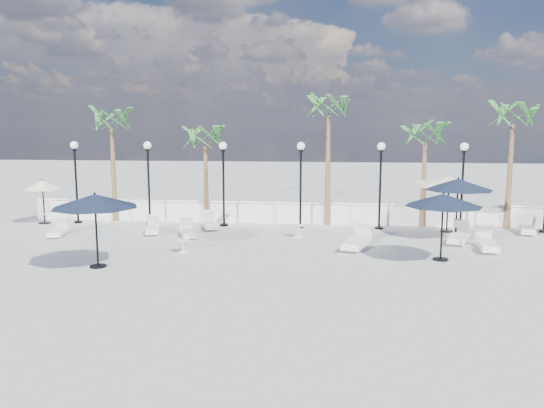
# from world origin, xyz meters

# --- Properties ---
(ground) EXTENTS (100.00, 100.00, 0.00)m
(ground) POSITION_xyz_m (0.00, 0.00, 0.00)
(ground) COLOR #9C9D98
(ground) RESTS_ON ground
(balustrade) EXTENTS (26.00, 0.30, 1.01)m
(balustrade) POSITION_xyz_m (0.00, 7.50, 0.47)
(balustrade) COLOR silver
(balustrade) RESTS_ON ground
(lamppost_0) EXTENTS (0.36, 0.36, 3.84)m
(lamppost_0) POSITION_xyz_m (-10.50, 6.50, 2.49)
(lamppost_0) COLOR black
(lamppost_0) RESTS_ON ground
(lamppost_1) EXTENTS (0.36, 0.36, 3.84)m
(lamppost_1) POSITION_xyz_m (-7.00, 6.50, 2.49)
(lamppost_1) COLOR black
(lamppost_1) RESTS_ON ground
(lamppost_2) EXTENTS (0.36, 0.36, 3.84)m
(lamppost_2) POSITION_xyz_m (-3.50, 6.50, 2.49)
(lamppost_2) COLOR black
(lamppost_2) RESTS_ON ground
(lamppost_3) EXTENTS (0.36, 0.36, 3.84)m
(lamppost_3) POSITION_xyz_m (0.00, 6.50, 2.49)
(lamppost_3) COLOR black
(lamppost_3) RESTS_ON ground
(lamppost_4) EXTENTS (0.36, 0.36, 3.84)m
(lamppost_4) POSITION_xyz_m (3.50, 6.50, 2.49)
(lamppost_4) COLOR black
(lamppost_4) RESTS_ON ground
(lamppost_5) EXTENTS (0.36, 0.36, 3.84)m
(lamppost_5) POSITION_xyz_m (7.00, 6.50, 2.49)
(lamppost_5) COLOR black
(lamppost_5) RESTS_ON ground
(palm_0) EXTENTS (2.60, 2.60, 5.50)m
(palm_0) POSITION_xyz_m (-9.00, 7.30, 4.53)
(palm_0) COLOR brown
(palm_0) RESTS_ON ground
(palm_1) EXTENTS (2.60, 2.60, 4.70)m
(palm_1) POSITION_xyz_m (-4.50, 7.30, 3.75)
(palm_1) COLOR brown
(palm_1) RESTS_ON ground
(palm_2) EXTENTS (2.60, 2.60, 6.10)m
(palm_2) POSITION_xyz_m (1.20, 7.30, 5.12)
(palm_2) COLOR brown
(palm_2) RESTS_ON ground
(palm_3) EXTENTS (2.60, 2.60, 4.90)m
(palm_3) POSITION_xyz_m (5.50, 7.30, 3.95)
(palm_3) COLOR brown
(palm_3) RESTS_ON ground
(palm_4) EXTENTS (2.60, 2.60, 5.70)m
(palm_4) POSITION_xyz_m (9.20, 7.30, 4.73)
(palm_4) COLOR brown
(palm_4) RESTS_ON ground
(lounger_0) EXTENTS (1.16, 1.84, 0.66)m
(lounger_0) POSITION_xyz_m (-4.51, 4.03, 0.22)
(lounger_0) COLOR silver
(lounger_0) RESTS_ON ground
(lounger_1) EXTENTS (1.14, 1.85, 0.66)m
(lounger_1) POSITION_xyz_m (-4.01, 5.84, 0.22)
(lounger_1) COLOR silver
(lounger_1) RESTS_ON ground
(lounger_2) EXTENTS (0.92, 1.72, 0.61)m
(lounger_2) POSITION_xyz_m (-9.96, 3.61, 0.21)
(lounger_2) COLOR silver
(lounger_2) RESTS_ON ground
(lounger_3) EXTENTS (0.98, 1.76, 0.63)m
(lounger_3) POSITION_xyz_m (-6.21, 4.53, 0.21)
(lounger_3) COLOR silver
(lounger_3) RESTS_ON ground
(lounger_4) EXTENTS (1.29, 2.22, 0.79)m
(lounger_4) POSITION_xyz_m (2.33, 2.64, 0.27)
(lounger_4) COLOR silver
(lounger_4) RESTS_ON ground
(lounger_5) EXTENTS (1.29, 2.05, 0.73)m
(lounger_5) POSITION_xyz_m (6.36, 4.04, 0.25)
(lounger_5) COLOR silver
(lounger_5) RESTS_ON ground
(lounger_6) EXTENTS (0.99, 1.86, 0.66)m
(lounger_6) POSITION_xyz_m (9.70, 6.22, 0.22)
(lounger_6) COLOR silver
(lounger_6) RESTS_ON ground
(lounger_7) EXTENTS (0.84, 1.98, 0.72)m
(lounger_7) POSITION_xyz_m (7.11, 2.87, 0.24)
(lounger_7) COLOR silver
(lounger_7) RESTS_ON ground
(side_table_0) EXTENTS (0.49, 0.49, 0.47)m
(side_table_0) POSITION_xyz_m (-12.00, 6.20, 0.29)
(side_table_0) COLOR silver
(side_table_0) RESTS_ON ground
(side_table_1) EXTENTS (0.46, 0.46, 0.45)m
(side_table_1) POSITION_xyz_m (-3.97, 1.33, 0.27)
(side_table_1) COLOR silver
(side_table_1) RESTS_ON ground
(side_table_2) EXTENTS (0.50, 0.50, 0.49)m
(side_table_2) POSITION_xyz_m (0.03, 4.46, 0.29)
(side_table_2) COLOR silver
(side_table_2) RESTS_ON ground
(parasol_navy_left) EXTENTS (2.78, 2.78, 2.45)m
(parasol_navy_left) POSITION_xyz_m (-6.18, -0.98, 2.16)
(parasol_navy_left) COLOR black
(parasol_navy_left) RESTS_ON ground
(parasol_navy_mid) EXTENTS (2.61, 2.61, 2.34)m
(parasol_navy_mid) POSITION_xyz_m (5.08, 1.12, 2.06)
(parasol_navy_mid) COLOR black
(parasol_navy_mid) RESTS_ON ground
(parasol_navy_right) EXTENTS (2.79, 2.79, 2.50)m
(parasol_navy_right) POSITION_xyz_m (6.44, 4.88, 2.19)
(parasol_navy_right) COLOR black
(parasol_navy_right) RESTS_ON ground
(parasol_cream_sq_a) EXTENTS (5.23, 5.23, 2.57)m
(parasol_cream_sq_a) POSITION_xyz_m (6.37, 6.20, 2.38)
(parasol_cream_sq_a) COLOR black
(parasol_cream_sq_a) RESTS_ON ground
(parasol_cream_small) EXTENTS (1.71, 1.71, 2.10)m
(parasol_cream_small) POSITION_xyz_m (-12.00, 6.20, 1.80)
(parasol_cream_small) COLOR black
(parasol_cream_small) RESTS_ON ground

